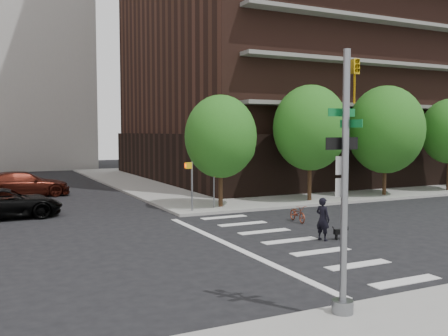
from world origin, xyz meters
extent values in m
plane|color=black|center=(0.00, 0.00, 0.00)|extent=(120.00, 120.00, 0.00)
cube|color=gray|center=(20.50, 23.50, 0.07)|extent=(39.00, 33.00, 0.15)
cube|color=silver|center=(3.00, -6.00, 0.01)|extent=(2.40, 0.50, 0.01)
cube|color=silver|center=(3.00, -4.00, 0.01)|extent=(2.40, 0.50, 0.01)
cube|color=silver|center=(3.00, -2.00, 0.01)|extent=(2.40, 0.50, 0.01)
cube|color=silver|center=(3.00, 0.00, 0.01)|extent=(2.40, 0.50, 0.01)
cube|color=silver|center=(3.00, 2.00, 0.01)|extent=(2.40, 0.50, 0.01)
cube|color=silver|center=(3.00, 4.00, 0.01)|extent=(2.40, 0.50, 0.01)
cube|color=silver|center=(3.00, 6.00, 0.01)|extent=(2.40, 0.50, 0.01)
cube|color=silver|center=(0.50, 0.00, 0.01)|extent=(0.30, 13.00, 0.01)
cube|color=black|center=(18.00, 24.00, 2.15)|extent=(25.50, 25.50, 4.00)
cylinder|color=#301E11|center=(4.00, 8.50, 1.30)|extent=(0.24, 0.24, 2.30)
sphere|color=#235B19|center=(4.00, 8.50, 4.05)|extent=(4.00, 4.00, 4.00)
cylinder|color=#301E11|center=(10.00, 8.50, 1.45)|extent=(0.24, 0.24, 2.60)
sphere|color=#235B19|center=(10.00, 8.50, 4.55)|extent=(4.50, 4.50, 4.50)
cylinder|color=#301E11|center=(16.00, 8.50, 1.30)|extent=(0.24, 0.24, 2.30)
sphere|color=#235B19|center=(16.00, 8.50, 4.45)|extent=(5.00, 5.00, 5.00)
cylinder|color=#301E11|center=(22.00, 8.50, 1.45)|extent=(0.24, 0.24, 2.60)
cylinder|color=slate|center=(-0.50, -7.50, 3.15)|extent=(0.16, 0.16, 6.00)
cylinder|color=slate|center=(-0.50, -7.50, 0.30)|extent=(0.50, 0.50, 0.30)
imported|color=gold|center=(-0.25, -7.50, 5.45)|extent=(0.16, 0.20, 1.00)
cube|color=#0A5926|center=(-0.50, -7.35, 4.75)|extent=(0.75, 0.02, 0.18)
cube|color=#0A5926|center=(-0.35, -7.50, 4.50)|extent=(0.02, 0.75, 0.18)
cube|color=black|center=(-0.50, -7.38, 4.05)|extent=(0.90, 0.02, 0.28)
cube|color=silver|center=(-0.50, -7.38, 3.55)|extent=(0.32, 0.02, 0.42)
cube|color=silver|center=(-0.50, -7.38, 3.05)|extent=(0.32, 0.02, 0.42)
cylinder|color=slate|center=(2.00, 7.80, 1.45)|extent=(0.10, 0.10, 2.60)
cube|color=gold|center=(1.80, 7.80, 2.55)|extent=(0.32, 0.25, 0.32)
cylinder|color=slate|center=(3.50, 8.30, 1.25)|extent=(0.08, 0.08, 2.20)
cube|color=gold|center=(3.50, 8.15, 2.15)|extent=(0.64, 0.02, 0.64)
imported|color=black|center=(-6.91, 10.47, 0.75)|extent=(2.68, 5.48, 1.50)
imported|color=#42150D|center=(-5.50, 18.88, 0.85)|extent=(2.74, 5.99, 1.70)
imported|color=maroon|center=(5.64, 3.36, 0.40)|extent=(0.76, 1.60, 0.81)
imported|color=black|center=(4.23, -0.47, 0.86)|extent=(0.71, 0.56, 1.72)
cube|color=black|center=(4.93, -0.68, 0.32)|extent=(0.52, 0.23, 0.20)
cube|color=black|center=(5.20, -0.71, 0.44)|extent=(0.16, 0.14, 0.15)
cylinder|color=black|center=(5.08, -0.63, 0.11)|extent=(0.05, 0.05, 0.22)
cylinder|color=black|center=(4.78, -0.73, 0.11)|extent=(0.05, 0.05, 0.22)
camera|label=1|loc=(-7.84, -16.40, 4.32)|focal=40.00mm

